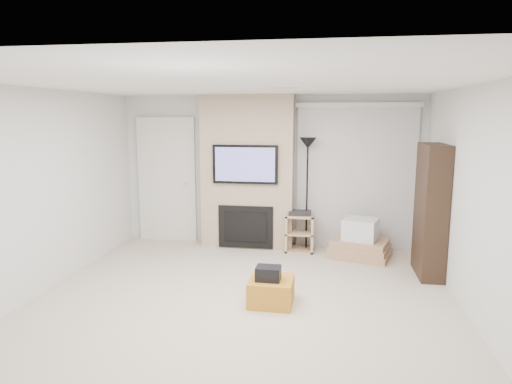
% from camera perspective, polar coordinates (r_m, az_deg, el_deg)
% --- Properties ---
extents(floor, '(5.00, 5.50, 0.00)m').
position_cam_1_polar(floor, '(5.34, -2.07, -14.44)').
color(floor, beige).
rests_on(floor, ground).
extents(ceiling, '(5.00, 5.50, 0.00)m').
position_cam_1_polar(ceiling, '(4.89, -2.25, 13.39)').
color(ceiling, white).
rests_on(ceiling, wall_back).
extents(wall_back, '(5.00, 0.00, 2.50)m').
position_cam_1_polar(wall_back, '(7.65, 1.81, 2.66)').
color(wall_back, silver).
rests_on(wall_back, ground).
extents(wall_front, '(5.00, 0.00, 2.50)m').
position_cam_1_polar(wall_front, '(2.43, -15.05, -13.21)').
color(wall_front, silver).
rests_on(wall_front, ground).
extents(wall_left, '(0.00, 5.50, 2.50)m').
position_cam_1_polar(wall_left, '(5.97, -26.43, -0.34)').
color(wall_left, silver).
rests_on(wall_left, ground).
extents(wall_right, '(0.00, 5.50, 2.50)m').
position_cam_1_polar(wall_right, '(5.12, 26.50, -1.85)').
color(wall_right, silver).
rests_on(wall_right, ground).
extents(hvac_vent, '(0.35, 0.18, 0.01)m').
position_cam_1_polar(hvac_vent, '(5.62, 3.48, 12.86)').
color(hvac_vent, silver).
rests_on(hvac_vent, ceiling).
extents(ottoman, '(0.51, 0.51, 0.30)m').
position_cam_1_polar(ottoman, '(5.44, 1.92, -12.29)').
color(ottoman, '#BE7C22').
rests_on(ottoman, floor).
extents(black_bag, '(0.28, 0.23, 0.16)m').
position_cam_1_polar(black_bag, '(5.32, 1.54, -10.13)').
color(black_bag, black).
rests_on(black_bag, ottoman).
extents(fireplace_wall, '(1.50, 0.47, 2.50)m').
position_cam_1_polar(fireplace_wall, '(7.50, -1.05, 2.41)').
color(fireplace_wall, tan).
rests_on(fireplace_wall, floor).
extents(entry_door, '(1.02, 0.11, 2.14)m').
position_cam_1_polar(entry_door, '(8.06, -11.03, 1.44)').
color(entry_door, silver).
rests_on(entry_door, floor).
extents(vertical_blinds, '(1.98, 0.10, 2.37)m').
position_cam_1_polar(vertical_blinds, '(7.55, 12.36, 2.53)').
color(vertical_blinds, silver).
rests_on(vertical_blinds, floor).
extents(floor_lamp, '(0.27, 0.27, 1.82)m').
position_cam_1_polar(floor_lamp, '(7.30, 6.46, 3.74)').
color(floor_lamp, black).
rests_on(floor_lamp, floor).
extents(av_stand, '(0.45, 0.38, 0.66)m').
position_cam_1_polar(av_stand, '(7.40, 5.49, -4.75)').
color(av_stand, tan).
rests_on(av_stand, floor).
extents(box_stack, '(1.06, 0.91, 0.60)m').
position_cam_1_polar(box_stack, '(7.28, 12.86, -6.15)').
color(box_stack, tan).
rests_on(box_stack, floor).
extents(bookshelf, '(0.30, 0.80, 1.80)m').
position_cam_1_polar(bookshelf, '(6.60, 21.00, -2.19)').
color(bookshelf, black).
rests_on(bookshelf, floor).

